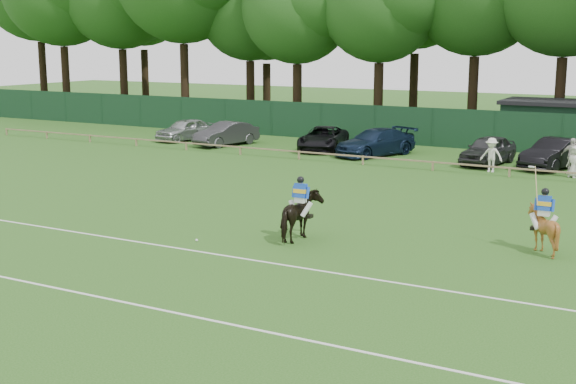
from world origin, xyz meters
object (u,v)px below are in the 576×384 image
Objects in this scene: spectator_left at (491,155)px; spectator_right at (574,162)px; sedan_grey at (226,134)px; spectator_mid at (572,156)px; utility_shed at (571,125)px; suv_black at (323,138)px; horse_dark at (300,217)px; hatch_grey at (488,150)px; polo_ball at (197,240)px; sedan_navy at (375,142)px; estate_black at (555,154)px; sedan_silver at (186,130)px; horse_chestnut at (543,229)px.

spectator_right is at bearing 6.08° from spectator_left.
spectator_mid is at bearing 12.47° from sedan_grey.
spectator_left is 0.21× the size of utility_shed.
spectator_left is at bearing -28.33° from suv_black.
horse_dark is 28.48m from utility_shed.
horse_dark is 22.23m from suv_black.
suv_black is at bearing -176.11° from hatch_grey.
spectator_right reaches higher than suv_black.
spectator_left is at bearing 7.68° from sedan_grey.
hatch_grey is at bearing 15.58° from sedan_grey.
horse_dark is 0.43× the size of sedan_grey.
spectator_mid is 20.77× the size of polo_ball.
sedan_navy is 10.27m from estate_black.
sedan_silver is 24.34m from estate_black.
estate_black reaches higher than suv_black.
estate_black reaches higher than sedan_grey.
utility_shed is at bearing 38.25° from sedan_grey.
suv_black is at bearing -162.11° from spectator_right.
spectator_left is (17.79, -1.99, 0.13)m from sedan_grey.
sedan_silver is at bearing -158.04° from sedan_navy.
utility_shed is at bearing 128.05° from spectator_right.
horse_chestnut is 0.30× the size of suv_black.
spectator_left is at bearing -101.34° from utility_shed.
horse_chestnut is 25.91m from utility_shed.
horse_dark is 7.96m from horse_chestnut.
estate_black is (24.34, -0.01, 0.06)m from sedan_silver.
sedan_navy is (-5.34, 19.67, -0.05)m from horse_dark.
hatch_grey reaches higher than sedan_grey.
estate_black is (10.27, 0.23, 0.02)m from sedan_navy.
sedan_silver is 14.07m from sedan_navy.
hatch_grey is 21.90m from polo_ball.
hatch_grey is 5.28m from spectator_right.
polo_ball is at bearing 29.31° from horse_dark.
sedan_navy is (14.07, -0.24, 0.04)m from sedan_silver.
sedan_grey is 0.99× the size of hatch_grey.
utility_shed is (-3.19, 25.70, 0.76)m from horse_chestnut.
hatch_grey is (17.00, 0.45, 0.03)m from sedan_grey.
horse_chestnut is 21.55m from sedan_navy.
spectator_right is at bearing -85.33° from horse_chestnut.
hatch_grey is at bearing 78.25° from polo_ball.
estate_black reaches higher than sedan_silver.
suv_black is 1.12× the size of hatch_grey.
sedan_navy is 60.64× the size of polo_ball.
sedan_navy is 12.92m from utility_shed.
sedan_silver is 0.85× the size of suv_black.
sedan_navy reaches higher than suv_black.
suv_black reaches higher than polo_ball.
horse_chestnut is 15.69m from spectator_left.
horse_dark is 0.37× the size of sedan_navy.
hatch_grey is at bearing -109.34° from utility_shed.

